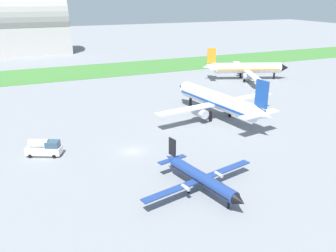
% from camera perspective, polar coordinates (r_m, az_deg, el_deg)
% --- Properties ---
extents(ground_plane, '(600.00, 600.00, 0.00)m').
position_cam_1_polar(ground_plane, '(68.43, -5.85, -4.13)').
color(ground_plane, gray).
extents(grass_taxiway_strip, '(360.00, 28.00, 0.08)m').
position_cam_1_polar(grass_taxiway_strip, '(143.01, -15.47, 8.43)').
color(grass_taxiway_strip, '#3D7533').
rests_on(grass_taxiway_strip, ground_plane).
extents(airplane_midfield_jet, '(34.41, 33.89, 12.20)m').
position_cam_1_polar(airplane_midfield_jet, '(85.91, 8.21, 4.11)').
color(airplane_midfield_jet, silver).
rests_on(airplane_midfield_jet, ground_plane).
extents(airplane_parked_jet_far, '(30.15, 30.38, 11.19)m').
position_cam_1_polar(airplane_parked_jet_far, '(129.09, 12.63, 9.22)').
color(airplane_parked_jet_far, white).
rests_on(airplane_parked_jet_far, ground_plane).
extents(airplane_foreground_turboprop, '(20.76, 17.89, 6.30)m').
position_cam_1_polar(airplane_foreground_turboprop, '(54.26, 5.35, -8.39)').
color(airplane_foreground_turboprop, navy).
rests_on(airplane_foreground_turboprop, ground_plane).
extents(fuel_truck_near_gate, '(6.91, 4.89, 3.29)m').
position_cam_1_polar(fuel_truck_near_gate, '(69.78, -19.63, -3.37)').
color(fuel_truck_near_gate, white).
rests_on(fuel_truck_near_gate, ground_plane).
extents(hangar_distant, '(52.16, 24.57, 31.02)m').
position_cam_1_polar(hangar_distant, '(196.42, -23.95, 14.94)').
color(hangar_distant, '#BCB7B2').
rests_on(hangar_distant, ground_plane).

